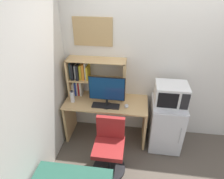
% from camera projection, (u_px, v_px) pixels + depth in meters
% --- Properties ---
extents(wall_back, '(6.40, 0.04, 2.60)m').
position_uv_depth(wall_back, '(193.00, 66.00, 2.94)').
color(wall_back, silver).
rests_on(wall_back, ground_plane).
extents(wall_left, '(0.04, 4.40, 2.60)m').
position_uv_depth(wall_left, '(4.00, 125.00, 1.79)').
color(wall_left, silver).
rests_on(wall_left, ground_plane).
extents(desk, '(1.32, 0.57, 0.73)m').
position_uv_depth(desk, '(106.00, 112.00, 3.23)').
color(desk, tan).
rests_on(desk, ground_plane).
extents(hutch_bookshelf, '(0.92, 0.28, 0.65)m').
position_uv_depth(hutch_bookshelf, '(88.00, 76.00, 3.10)').
color(hutch_bookshelf, tan).
rests_on(hutch_bookshelf, desk).
extents(monitor, '(0.54, 0.17, 0.50)m').
position_uv_depth(monitor, '(107.00, 90.00, 2.86)').
color(monitor, black).
rests_on(monitor, desk).
extents(keyboard, '(0.42, 0.14, 0.02)m').
position_uv_depth(keyboard, '(106.00, 106.00, 3.00)').
color(keyboard, black).
rests_on(keyboard, desk).
extents(computer_mouse, '(0.06, 0.10, 0.04)m').
position_uv_depth(computer_mouse, '(126.00, 106.00, 2.98)').
color(computer_mouse, silver).
rests_on(computer_mouse, desk).
extents(water_bottle, '(0.07, 0.07, 0.20)m').
position_uv_depth(water_bottle, '(72.00, 97.00, 3.07)').
color(water_bottle, silver).
rests_on(water_bottle, desk).
extents(mini_fridge, '(0.50, 0.57, 0.82)m').
position_uv_depth(mini_fridge, '(165.00, 124.00, 3.13)').
color(mini_fridge, silver).
rests_on(mini_fridge, ground_plane).
extents(microwave, '(0.46, 0.37, 0.32)m').
position_uv_depth(microwave, '(171.00, 94.00, 2.84)').
color(microwave, silver).
rests_on(microwave, mini_fridge).
extents(desk_chair, '(0.48, 0.48, 0.83)m').
position_uv_depth(desk_chair, '(109.00, 149.00, 2.74)').
color(desk_chair, black).
rests_on(desk_chair, ground_plane).
extents(wall_corkboard, '(0.59, 0.02, 0.42)m').
position_uv_depth(wall_corkboard, '(93.00, 32.00, 2.85)').
color(wall_corkboard, tan).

